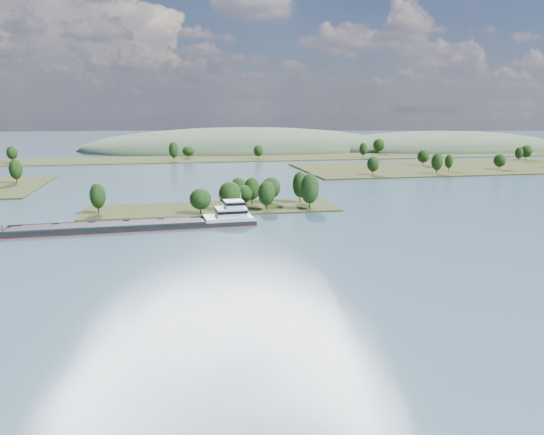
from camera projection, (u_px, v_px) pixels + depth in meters
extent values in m
plane|color=#3A5264|center=(231.00, 246.00, 153.95)|extent=(1800.00, 1800.00, 0.00)
cube|color=#2A3116|center=(212.00, 209.00, 211.56)|extent=(100.00, 30.00, 1.20)
cylinder|color=black|center=(267.00, 205.00, 206.46)|extent=(0.50, 0.50, 3.73)
ellipsoid|color=black|center=(267.00, 193.00, 205.51)|extent=(6.72, 6.72, 9.59)
cylinder|color=black|center=(239.00, 198.00, 223.76)|extent=(0.50, 0.50, 3.46)
ellipsoid|color=black|center=(238.00, 188.00, 222.88)|extent=(7.10, 7.10, 8.89)
cylinder|color=black|center=(230.00, 206.00, 205.63)|extent=(0.50, 0.50, 3.71)
ellipsoid|color=black|center=(230.00, 194.00, 204.69)|extent=(8.77, 8.77, 9.53)
cylinder|color=black|center=(245.00, 202.00, 216.02)|extent=(0.50, 0.50, 2.74)
ellipsoid|color=black|center=(245.00, 194.00, 215.33)|extent=(6.35, 6.35, 7.04)
cylinder|color=black|center=(201.00, 210.00, 198.95)|extent=(0.50, 0.50, 3.17)
ellipsoid|color=black|center=(200.00, 199.00, 198.14)|extent=(8.11, 8.11, 8.15)
cylinder|color=black|center=(98.00, 208.00, 199.41)|extent=(0.50, 0.50, 3.80)
ellipsoid|color=black|center=(98.00, 196.00, 198.44)|extent=(5.91, 5.91, 9.77)
cylinder|color=black|center=(252.00, 200.00, 218.86)|extent=(0.50, 0.50, 3.68)
ellipsoid|color=black|center=(252.00, 189.00, 217.93)|extent=(6.71, 6.71, 9.45)
cylinder|color=black|center=(300.00, 197.00, 223.25)|extent=(0.50, 0.50, 4.29)
ellipsoid|color=black|center=(300.00, 185.00, 222.16)|extent=(6.36, 6.36, 11.02)
cylinder|color=black|center=(309.00, 203.00, 207.58)|extent=(0.50, 0.50, 4.68)
ellipsoid|color=black|center=(310.00, 188.00, 206.39)|extent=(7.41, 7.41, 12.05)
cylinder|color=black|center=(271.00, 198.00, 222.95)|extent=(0.50, 0.50, 3.54)
ellipsoid|color=black|center=(271.00, 188.00, 222.05)|extent=(8.20, 8.20, 9.10)
cylinder|color=black|center=(17.00, 179.00, 279.62)|extent=(0.50, 0.50, 4.28)
ellipsoid|color=black|center=(16.00, 169.00, 278.54)|extent=(6.70, 6.70, 11.00)
cube|color=#2A3116|center=(525.00, 166.00, 371.69)|extent=(320.00, 90.00, 1.60)
cylinder|color=black|center=(373.00, 172.00, 317.32)|extent=(0.50, 0.50, 3.63)
ellipsoid|color=black|center=(373.00, 164.00, 316.40)|extent=(7.26, 7.26, 9.34)
cylinder|color=black|center=(526.00, 157.00, 410.90)|extent=(0.50, 0.50, 3.79)
ellipsoid|color=black|center=(526.00, 151.00, 409.94)|extent=(9.14, 9.14, 9.75)
cylinder|color=black|center=(499.00, 167.00, 345.38)|extent=(0.50, 0.50, 3.37)
ellipsoid|color=black|center=(500.00, 160.00, 344.53)|extent=(7.92, 7.92, 8.66)
cylinder|color=black|center=(437.00, 170.00, 321.83)|extent=(0.50, 0.50, 4.16)
ellipsoid|color=black|center=(437.00, 162.00, 320.78)|extent=(6.99, 6.99, 10.70)
cylinder|color=black|center=(449.00, 168.00, 336.83)|extent=(0.50, 0.50, 3.48)
ellipsoid|color=black|center=(449.00, 161.00, 335.95)|extent=(5.32, 5.32, 8.94)
cylinder|color=black|center=(423.00, 163.00, 370.86)|extent=(0.50, 0.50, 3.63)
ellipsoid|color=black|center=(423.00, 156.00, 369.94)|extent=(8.42, 8.42, 9.33)
cylinder|color=black|center=(519.00, 159.00, 401.62)|extent=(0.50, 0.50, 3.48)
ellipsoid|color=black|center=(519.00, 153.00, 400.74)|extent=(6.11, 6.11, 8.95)
cube|color=#2A3116|center=(187.00, 160.00, 422.81)|extent=(900.00, 60.00, 1.20)
cylinder|color=black|center=(363.00, 155.00, 433.87)|extent=(0.50, 0.50, 4.02)
ellipsoid|color=black|center=(363.00, 149.00, 432.85)|extent=(6.64, 6.64, 10.33)
cylinder|color=black|center=(189.00, 156.00, 428.41)|extent=(0.50, 0.50, 3.23)
ellipsoid|color=black|center=(188.00, 151.00, 427.59)|extent=(9.79, 9.79, 8.30)
cylinder|color=black|center=(379.00, 151.00, 471.99)|extent=(0.50, 0.50, 4.42)
ellipsoid|color=black|center=(379.00, 145.00, 470.87)|extent=(10.05, 10.05, 11.37)
cylinder|color=black|center=(13.00, 160.00, 394.61)|extent=(0.50, 0.50, 3.98)
ellipsoid|color=black|center=(12.00, 153.00, 393.60)|extent=(7.93, 7.93, 10.23)
cylinder|color=black|center=(258.00, 156.00, 423.26)|extent=(0.50, 0.50, 3.57)
ellipsoid|color=black|center=(258.00, 151.00, 422.36)|extent=(7.77, 7.77, 9.18)
cylinder|color=black|center=(174.00, 158.00, 403.98)|extent=(0.50, 0.50, 4.82)
ellipsoid|color=black|center=(174.00, 150.00, 402.76)|extent=(7.22, 7.22, 12.39)
ellipsoid|color=#3D5339|center=(441.00, 149.00, 540.78)|extent=(260.00, 140.00, 36.00)
ellipsoid|color=#3D5339|center=(243.00, 149.00, 530.55)|extent=(320.00, 160.00, 44.00)
cube|color=black|center=(134.00, 227.00, 176.43)|extent=(81.86, 13.84, 2.24)
cube|color=maroon|center=(134.00, 229.00, 176.52)|extent=(82.07, 14.05, 0.25)
cube|color=black|center=(109.00, 221.00, 178.95)|extent=(63.11, 3.25, 0.81)
cube|color=black|center=(108.00, 228.00, 169.46)|extent=(63.11, 3.25, 0.81)
cube|color=black|center=(109.00, 225.00, 174.23)|extent=(61.46, 11.91, 0.31)
cube|color=black|center=(35.00, 228.00, 168.83)|extent=(9.53, 8.76, 0.36)
cube|color=black|center=(73.00, 226.00, 171.50)|extent=(9.53, 8.76, 0.36)
cube|color=black|center=(109.00, 224.00, 174.17)|extent=(9.53, 8.76, 0.36)
cube|color=black|center=(144.00, 222.00, 176.84)|extent=(9.53, 8.76, 0.36)
cube|color=black|center=(178.00, 221.00, 179.51)|extent=(9.53, 8.76, 0.36)
cylinder|color=black|center=(2.00, 228.00, 166.48)|extent=(0.26, 0.26, 2.24)
cube|color=silver|center=(228.00, 218.00, 183.60)|extent=(16.72, 10.50, 1.22)
cube|color=silver|center=(231.00, 212.00, 183.44)|extent=(10.54, 8.60, 3.06)
cube|color=black|center=(231.00, 211.00, 183.36)|extent=(10.75, 8.81, 0.92)
cube|color=silver|center=(234.00, 204.00, 183.15)|extent=(6.38, 6.38, 2.24)
cube|color=black|center=(234.00, 203.00, 183.07)|extent=(6.59, 6.59, 0.81)
cube|color=silver|center=(234.00, 201.00, 182.91)|extent=(6.81, 6.81, 0.20)
cylinder|color=silver|center=(241.00, 197.00, 183.27)|extent=(0.21, 0.21, 2.65)
cylinder|color=black|center=(221.00, 199.00, 184.80)|extent=(0.53, 0.53, 1.22)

